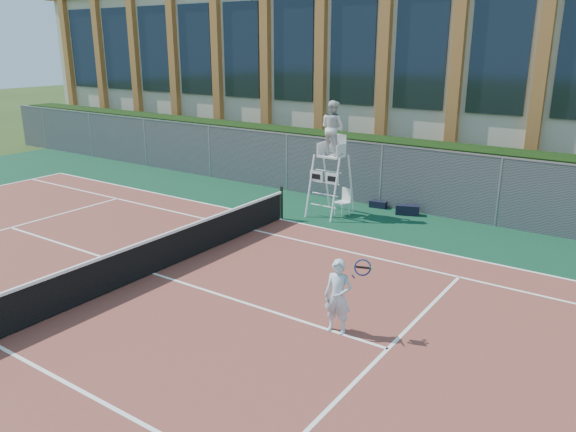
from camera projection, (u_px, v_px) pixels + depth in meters
The scene contains 12 objects.
ground at pixel (153, 274), 14.04m from camera, with size 120.00×120.00×0.00m, color #233814.
apron at pixel (181, 262), 14.83m from camera, with size 36.00×20.00×0.01m, color #0C3525.
tennis_court at pixel (153, 274), 14.04m from camera, with size 23.77×10.97×0.02m, color brown.
tennis_net at pixel (151, 254), 13.89m from camera, with size 0.10×11.30×1.10m.
fence at pixel (331, 169), 20.64m from camera, with size 40.00×0.06×2.20m, color #595E60, non-canonical shape.
hedge at pixel (347, 164), 21.59m from camera, with size 40.00×1.40×2.20m, color black.
building at pixel (429, 73), 26.94m from camera, with size 45.00×10.60×8.22m.
umpire_chair at pixel (333, 131), 18.21m from camera, with size 1.07×1.65×3.83m.
plastic_chair at pixel (344, 199), 18.74m from camera, with size 0.53×0.53×0.90m.
sports_bag_near at pixel (407, 210), 18.85m from camera, with size 0.77×0.31×0.33m, color black.
sports_bag_far at pixel (378, 204), 19.67m from camera, with size 0.59×0.26×0.24m, color black.
tennis_player at pixel (338, 296), 10.99m from camera, with size 0.90×0.64×1.56m.
Camera 1 is at (10.15, -8.78, 5.55)m, focal length 35.00 mm.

